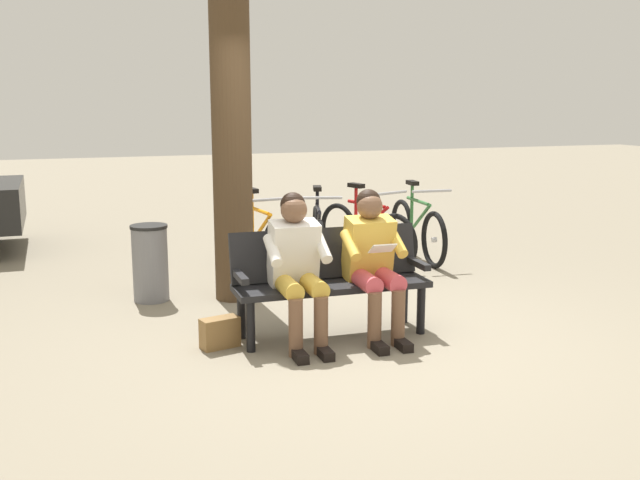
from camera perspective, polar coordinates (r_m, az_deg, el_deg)
The scene contains 11 objects.
ground_plane at distance 6.05m, azimuth 3.30°, elevation -7.66°, with size 40.00×40.00×0.00m, color gray.
bench at distance 6.06m, azimuth 0.70°, elevation -2.63°, with size 1.61×0.51×0.87m.
person_reading at distance 5.99m, azimuth 4.12°, elevation -1.28°, with size 0.50×0.77×1.20m.
person_companion at distance 5.78m, azimuth -1.78°, elevation -1.70°, with size 0.50×0.77×1.20m.
handbag at distance 5.87m, azimuth -7.74°, elevation -7.11°, with size 0.30×0.14×0.24m, color olive.
tree_trunk at distance 7.05m, azimuth -6.87°, elevation 8.80°, with size 0.37×0.37×3.35m, color #4C3823.
litter_bin at distance 7.26m, azimuth -12.99°, elevation -1.73°, with size 0.35×0.35×0.74m.
bicycle_orange at distance 9.00m, azimuth 7.51°, elevation 0.80°, with size 0.48×1.68×0.94m.
bicycle_blue at distance 8.69m, azimuth 3.57°, elevation 0.51°, with size 0.67×1.61×0.94m.
bicycle_silver at distance 8.36m, azimuth -0.15°, elevation 0.12°, with size 0.62×1.63×0.94m.
bicycle_green at distance 8.23m, azimuth -4.78°, elevation -0.09°, with size 0.48×1.67×0.94m.
Camera 1 is at (2.22, 5.29, 1.93)m, focal length 41.40 mm.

